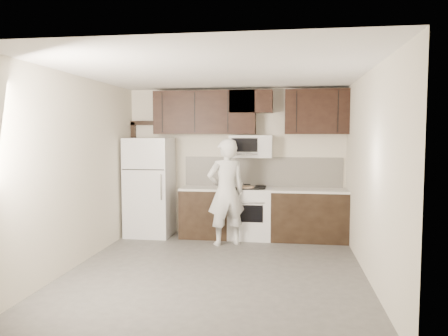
% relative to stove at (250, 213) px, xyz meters
% --- Properties ---
extents(floor, '(4.50, 4.50, 0.00)m').
position_rel_stove_xyz_m(floor, '(-0.30, -1.94, -0.46)').
color(floor, '#4D4B48').
rests_on(floor, ground).
extents(back_wall, '(4.00, 0.00, 4.00)m').
position_rel_stove_xyz_m(back_wall, '(-0.30, 0.31, 0.89)').
color(back_wall, beige).
rests_on(back_wall, ground).
extents(ceiling, '(4.50, 4.50, 0.00)m').
position_rel_stove_xyz_m(ceiling, '(-0.30, -1.94, 2.24)').
color(ceiling, white).
rests_on(ceiling, back_wall).
extents(counter_run, '(2.95, 0.64, 0.91)m').
position_rel_stove_xyz_m(counter_run, '(0.30, 0.00, -0.00)').
color(counter_run, black).
rests_on(counter_run, floor).
extents(stove, '(0.76, 0.66, 0.94)m').
position_rel_stove_xyz_m(stove, '(0.00, 0.00, 0.00)').
color(stove, silver).
rests_on(stove, floor).
extents(backsplash, '(2.90, 0.02, 0.54)m').
position_rel_stove_xyz_m(backsplash, '(0.20, 0.30, 0.72)').
color(backsplash, silver).
rests_on(backsplash, counter_run).
extents(upper_cabinets, '(3.48, 0.35, 0.78)m').
position_rel_stove_xyz_m(upper_cabinets, '(-0.09, 0.14, 1.82)').
color(upper_cabinets, black).
rests_on(upper_cabinets, back_wall).
extents(microwave, '(0.76, 0.42, 0.40)m').
position_rel_stove_xyz_m(microwave, '(-0.00, 0.12, 1.19)').
color(microwave, silver).
rests_on(microwave, upper_cabinets).
extents(refrigerator, '(0.80, 0.76, 1.80)m').
position_rel_stove_xyz_m(refrigerator, '(-1.85, -0.05, 0.44)').
color(refrigerator, silver).
rests_on(refrigerator, floor).
extents(door_trim, '(0.50, 0.08, 2.12)m').
position_rel_stove_xyz_m(door_trim, '(-2.22, 0.27, 0.79)').
color(door_trim, black).
rests_on(door_trim, floor).
extents(saucepan, '(0.28, 0.16, 0.15)m').
position_rel_stove_xyz_m(saucepan, '(-0.18, -0.15, 0.51)').
color(saucepan, silver).
rests_on(saucepan, stove).
extents(baking_tray, '(0.46, 0.37, 0.02)m').
position_rel_stove_xyz_m(baking_tray, '(-0.06, -0.14, 0.46)').
color(baking_tray, black).
rests_on(baking_tray, counter_run).
extents(pizza, '(0.32, 0.32, 0.02)m').
position_rel_stove_xyz_m(pizza, '(-0.06, -0.14, 0.48)').
color(pizza, '#D0B08B').
rests_on(pizza, baking_tray).
extents(person, '(0.78, 0.68, 1.80)m').
position_rel_stove_xyz_m(person, '(-0.36, -0.52, 0.44)').
color(person, silver).
rests_on(person, floor).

